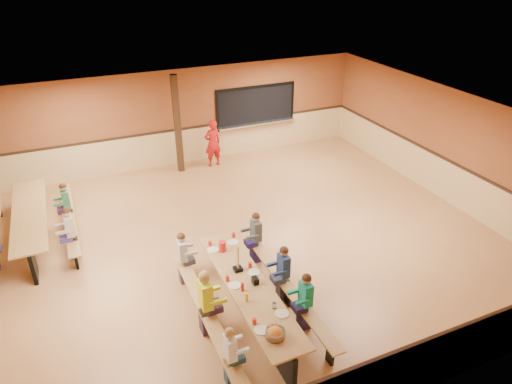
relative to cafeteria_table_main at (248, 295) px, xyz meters
name	(u,v)px	position (x,y,z in m)	size (l,w,h in m)	color
ground	(239,242)	(0.75, 2.38, -0.53)	(12.00, 12.00, 0.00)	#A36A3D
room_envelope	(238,217)	(0.75, 2.38, 0.16)	(12.04, 10.04, 3.02)	brown
kitchen_pass_through	(256,108)	(3.35, 7.34, 0.96)	(2.78, 0.28, 1.38)	black
structural_post	(177,125)	(0.55, 6.78, 0.97)	(0.18, 0.18, 3.00)	black
cafeteria_table_main	(248,295)	(0.00, 0.00, 0.00)	(1.91, 3.70, 0.74)	#A67942
cafeteria_table_second	(31,221)	(-3.67, 4.42, 0.00)	(1.91, 3.70, 0.74)	#A67942
seated_child_white_left	(231,357)	(-0.82, -1.25, 0.04)	(0.33, 0.27, 1.12)	white
seated_adult_yellow	(206,303)	(-0.82, -0.04, 0.13)	(0.42, 0.34, 1.31)	#E1EF18
seated_child_grey_left	(183,258)	(-0.82, 1.49, 0.06)	(0.35, 0.29, 1.17)	#B2B2B2
seated_child_teal_right	(305,302)	(0.83, -0.65, 0.07)	(0.36, 0.29, 1.18)	#178F74
seated_child_navy_right	(283,273)	(0.83, 0.22, 0.07)	(0.36, 0.30, 1.20)	navy
seated_child_char_right	(256,238)	(0.83, 1.55, 0.08)	(0.37, 0.30, 1.21)	#454C4F
seated_child_green_sec	(67,206)	(-2.85, 4.67, 0.07)	(0.36, 0.30, 1.20)	#357A54
seated_child_tan_sec	(71,233)	(-2.85, 3.35, 0.09)	(0.38, 0.31, 1.23)	#B9A495
standing_woman	(213,143)	(1.60, 6.73, 0.23)	(0.55, 0.36, 1.51)	#B61514
punch_pitcher	(222,246)	(-0.06, 1.21, 0.32)	(0.16, 0.16, 0.22)	red
chip_bowl	(275,333)	(-0.09, -1.31, 0.29)	(0.32, 0.32, 0.15)	orange
napkin_dispenser	(255,280)	(0.14, 0.01, 0.28)	(0.10, 0.14, 0.13)	black
condiment_mustard	(247,297)	(-0.18, -0.37, 0.30)	(0.06, 0.06, 0.17)	yellow
condiment_ketchup	(242,287)	(-0.15, -0.09, 0.30)	(0.06, 0.06, 0.17)	#B2140F
table_paddle	(238,264)	(-0.01, 0.49, 0.35)	(0.16, 0.16, 0.56)	black
place_settings	(248,283)	(0.00, 0.00, 0.27)	(0.65, 3.30, 0.11)	beige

